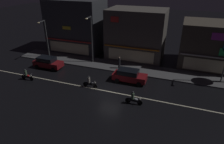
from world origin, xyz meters
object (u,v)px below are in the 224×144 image
(streetlamp_mid, at_px, (91,36))
(motorcycle_trailing_far, at_px, (27,75))
(parked_car_trailing, at_px, (129,76))
(streetlamp_west, at_px, (45,36))
(motorcycle_following, at_px, (133,99))
(motorcycle_opposite_lane, at_px, (90,83))
(pedestrian_on_sidewalk, at_px, (119,63))
(traffic_cone, at_px, (131,74))
(parked_car_near_kerb, at_px, (48,62))

(streetlamp_mid, distance_m, motorcycle_trailing_far, 10.48)
(streetlamp_mid, relative_size, parked_car_trailing, 1.65)
(streetlamp_west, distance_m, motorcycle_following, 18.88)
(streetlamp_mid, height_order, motorcycle_opposite_lane, streetlamp_mid)
(pedestrian_on_sidewalk, bearing_deg, motorcycle_opposite_lane, 51.42)
(motorcycle_trailing_far, xyz_separation_m, traffic_cone, (12.57, 5.73, -0.36))
(pedestrian_on_sidewalk, relative_size, motorcycle_following, 0.92)
(pedestrian_on_sidewalk, relative_size, parked_car_near_kerb, 0.41)
(motorcycle_opposite_lane, bearing_deg, pedestrian_on_sidewalk, 69.02)
(streetlamp_west, height_order, pedestrian_on_sidewalk, streetlamp_west)
(motorcycle_trailing_far, bearing_deg, traffic_cone, -154.88)
(streetlamp_west, distance_m, pedestrian_on_sidewalk, 12.87)
(parked_car_near_kerb, relative_size, traffic_cone, 7.82)
(parked_car_trailing, distance_m, motorcycle_opposite_lane, 5.16)
(streetlamp_west, bearing_deg, motorcycle_opposite_lane, -31.01)
(streetlamp_mid, relative_size, motorcycle_following, 3.74)
(streetlamp_west, relative_size, motorcycle_following, 3.20)
(motorcycle_following, relative_size, motorcycle_trailing_far, 1.00)
(pedestrian_on_sidewalk, distance_m, parked_car_near_kerb, 10.58)
(motorcycle_opposite_lane, distance_m, motorcycle_trailing_far, 8.68)
(streetlamp_mid, distance_m, motorcycle_following, 12.85)
(pedestrian_on_sidewalk, bearing_deg, streetlamp_west, -24.26)
(motorcycle_following, xyz_separation_m, motorcycle_opposite_lane, (-5.92, 1.60, 0.00))
(parked_car_near_kerb, xyz_separation_m, motorcycle_trailing_far, (-0.26, -4.16, -0.24))
(traffic_cone, bearing_deg, motorcycle_opposite_lane, -130.29)
(parked_car_near_kerb, bearing_deg, motorcycle_opposite_lane, -20.25)
(parked_car_trailing, bearing_deg, motorcycle_trailing_far, 17.89)
(motorcycle_following, bearing_deg, streetlamp_mid, -37.91)
(motorcycle_following, relative_size, traffic_cone, 3.45)
(streetlamp_west, xyz_separation_m, parked_car_trailing, (14.99, -3.46, -2.93))
(pedestrian_on_sidewalk, bearing_deg, parked_car_near_kerb, -5.58)
(parked_car_trailing, bearing_deg, pedestrian_on_sidewalk, -53.20)
(streetlamp_mid, height_order, pedestrian_on_sidewalk, streetlamp_mid)
(parked_car_near_kerb, height_order, motorcycle_opposite_lane, parked_car_near_kerb)
(parked_car_trailing, distance_m, motorcycle_trailing_far, 13.43)
(parked_car_trailing, bearing_deg, motorcycle_opposite_lane, 36.26)
(streetlamp_west, relative_size, streetlamp_mid, 0.86)
(streetlamp_west, distance_m, streetlamp_mid, 7.91)
(parked_car_trailing, bearing_deg, streetlamp_mid, -28.62)
(parked_car_near_kerb, xyz_separation_m, parked_car_trailing, (12.51, -0.03, 0.00))
(streetlamp_mid, height_order, parked_car_near_kerb, streetlamp_mid)
(streetlamp_mid, bearing_deg, motorcycle_following, -43.87)
(traffic_cone, bearing_deg, motorcycle_following, -72.51)
(parked_car_trailing, height_order, traffic_cone, parked_car_trailing)
(pedestrian_on_sidewalk, height_order, motorcycle_following, pedestrian_on_sidewalk)
(pedestrian_on_sidewalk, relative_size, traffic_cone, 3.17)
(parked_car_trailing, bearing_deg, traffic_cone, -82.60)
(streetlamp_west, height_order, streetlamp_mid, streetlamp_mid)
(pedestrian_on_sidewalk, xyz_separation_m, traffic_cone, (2.23, -1.65, -0.68))
(streetlamp_west, bearing_deg, motorcycle_trailing_far, -73.74)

